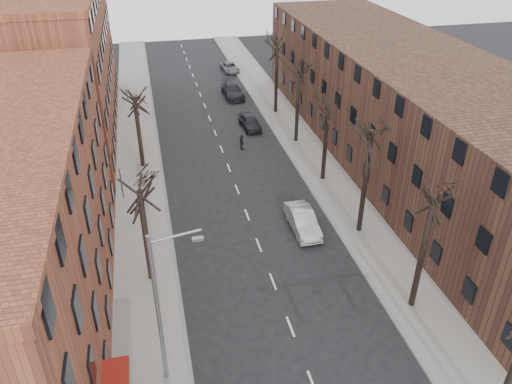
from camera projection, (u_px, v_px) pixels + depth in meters
sidewalk_left at (139, 161)px, 46.41m from camera, size 4.00×90.00×0.15m
sidewalk_right at (303, 145)px, 49.48m from camera, size 4.00×90.00×0.15m
building_left_far at (44, 66)px, 48.86m from camera, size 12.00×28.00×14.00m
building_right at (408, 109)px, 44.31m from camera, size 12.00×50.00×10.00m
tree_right_b at (411, 306)px, 30.18m from camera, size 5.20×5.20×10.80m
tree_right_c at (359, 231)px, 36.88m from camera, size 5.20×5.20×11.60m
tree_right_d at (322, 180)px, 43.58m from camera, size 5.20×5.20×10.00m
tree_right_e at (296, 142)px, 50.28m from camera, size 5.20×5.20×10.80m
tree_right_f at (276, 113)px, 56.98m from camera, size 5.20×5.20×11.60m
tree_left_a at (152, 279)px, 32.29m from camera, size 5.20×5.20×9.50m
tree_left_b at (143, 166)px, 45.68m from camera, size 5.20×5.20×9.50m
streetlight at (161, 305)px, 23.13m from camera, size 2.45×0.22×9.03m
silver_sedan at (303, 221)px, 36.69m from camera, size 1.65×4.72×1.55m
parked_car_near at (250, 122)px, 52.78m from camera, size 2.00×4.34×1.44m
parked_car_mid at (233, 91)px, 61.09m from camera, size 2.28×5.42×1.56m
parked_car_far at (230, 67)px, 69.99m from camera, size 2.39×4.55×1.22m
pedestrian_crossing at (242, 142)px, 48.34m from camera, size 0.54×0.96×1.54m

